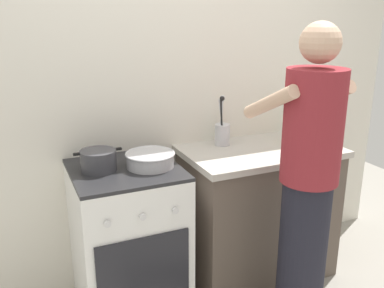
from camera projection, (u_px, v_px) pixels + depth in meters
back_wall at (189, 90)px, 2.79m from camera, size 3.20×0.10×2.50m
countertop at (258, 211)px, 2.85m from camera, size 1.00×0.60×0.90m
stove_range at (128, 239)px, 2.50m from camera, size 0.60×0.62×0.90m
pot at (98, 161)px, 2.32m from camera, size 0.26×0.20×0.12m
mixing_bowl at (150, 159)px, 2.38m from camera, size 0.28×0.28×0.08m
utensil_crock at (222, 132)px, 2.76m from camera, size 0.10×0.10×0.33m
oil_bottle at (291, 127)px, 2.82m from camera, size 0.06×0.06×0.25m
person at (307, 188)px, 2.21m from camera, size 0.41×0.50×1.70m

